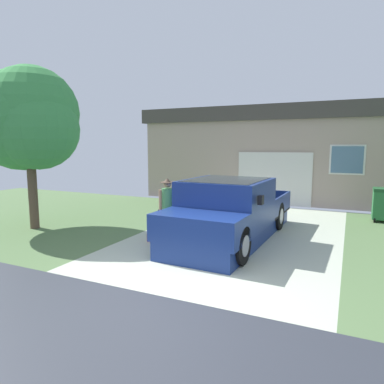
{
  "coord_description": "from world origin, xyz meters",
  "views": [
    {
      "loc": [
        2.64,
        -4.59,
        2.43
      ],
      "look_at": [
        -0.87,
        3.0,
        1.29
      ],
      "focal_mm": 32.09,
      "sensor_mm": 36.0,
      "label": 1
    }
  ],
  "objects_px": {
    "person_with_hat": "(168,207)",
    "house_with_garage": "(276,153)",
    "front_yard_tree": "(29,120)",
    "handbag": "(155,237)",
    "pickup_truck": "(228,213)",
    "wheeled_trash_bin": "(383,204)"
  },
  "relations": [
    {
      "from": "person_with_hat",
      "to": "wheeled_trash_bin",
      "type": "xyz_separation_m",
      "value": [
        5.24,
        4.75,
        -0.27
      ]
    },
    {
      "from": "handbag",
      "to": "house_with_garage",
      "type": "distance_m",
      "value": 10.29
    },
    {
      "from": "house_with_garage",
      "to": "front_yard_tree",
      "type": "xyz_separation_m",
      "value": [
        -5.05,
        -10.23,
        1.1
      ]
    },
    {
      "from": "handbag",
      "to": "front_yard_tree",
      "type": "bearing_deg",
      "value": -177.61
    },
    {
      "from": "front_yard_tree",
      "to": "wheeled_trash_bin",
      "type": "bearing_deg",
      "value": 29.01
    },
    {
      "from": "pickup_truck",
      "to": "front_yard_tree",
      "type": "relative_size",
      "value": 1.13
    },
    {
      "from": "handbag",
      "to": "front_yard_tree",
      "type": "distance_m",
      "value": 5.07
    },
    {
      "from": "pickup_truck",
      "to": "house_with_garage",
      "type": "height_order",
      "value": "house_with_garage"
    },
    {
      "from": "pickup_truck",
      "to": "handbag",
      "type": "height_order",
      "value": "pickup_truck"
    },
    {
      "from": "person_with_hat",
      "to": "pickup_truck",
      "type": "bearing_deg",
      "value": -15.42
    },
    {
      "from": "pickup_truck",
      "to": "house_with_garage",
      "type": "bearing_deg",
      "value": -83.99
    },
    {
      "from": "front_yard_tree",
      "to": "handbag",
      "type": "bearing_deg",
      "value": 2.39
    },
    {
      "from": "house_with_garage",
      "to": "front_yard_tree",
      "type": "height_order",
      "value": "front_yard_tree"
    },
    {
      "from": "house_with_garage",
      "to": "pickup_truck",
      "type": "bearing_deg",
      "value": -85.92
    },
    {
      "from": "wheeled_trash_bin",
      "to": "person_with_hat",
      "type": "bearing_deg",
      "value": -137.79
    },
    {
      "from": "person_with_hat",
      "to": "front_yard_tree",
      "type": "xyz_separation_m",
      "value": [
        -4.24,
        -0.51,
        2.31
      ]
    },
    {
      "from": "front_yard_tree",
      "to": "wheeled_trash_bin",
      "type": "relative_size",
      "value": 4.35
    },
    {
      "from": "pickup_truck",
      "to": "front_yard_tree",
      "type": "height_order",
      "value": "front_yard_tree"
    },
    {
      "from": "person_with_hat",
      "to": "house_with_garage",
      "type": "relative_size",
      "value": 0.14
    },
    {
      "from": "person_with_hat",
      "to": "wheeled_trash_bin",
      "type": "bearing_deg",
      "value": 7.46
    },
    {
      "from": "handbag",
      "to": "house_with_garage",
      "type": "xyz_separation_m",
      "value": [
        1.0,
        10.06,
        1.94
      ]
    },
    {
      "from": "pickup_truck",
      "to": "wheeled_trash_bin",
      "type": "xyz_separation_m",
      "value": [
        3.77,
        4.23,
        -0.14
      ]
    }
  ]
}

